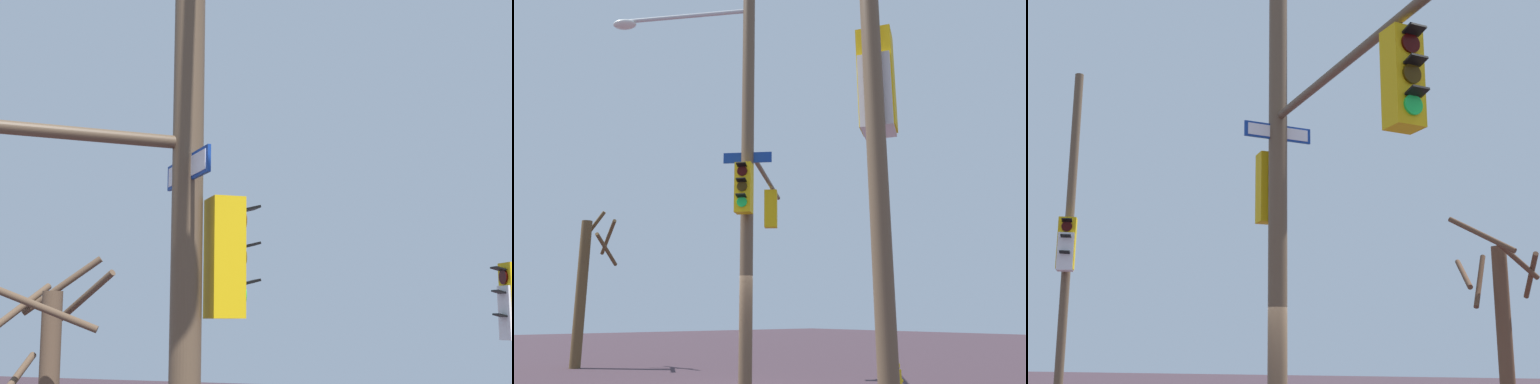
# 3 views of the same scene
# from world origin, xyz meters

# --- Properties ---
(main_signal_pole_assembly) EXTENTS (6.39, 4.12, 9.24)m
(main_signal_pole_assembly) POSITION_xyz_m (-0.39, -0.06, 4.93)
(main_signal_pole_assembly) COLOR brown
(main_signal_pole_assembly) RESTS_ON ground
(secondary_pole_assembly) EXTENTS (0.69, 0.52, 8.02)m
(secondary_pole_assembly) POSITION_xyz_m (2.56, 6.27, 4.01)
(secondary_pole_assembly) COLOR brown
(secondary_pole_assembly) RESTS_ON ground
(bare_tree_across_street) EXTENTS (1.77, 1.77, 4.65)m
(bare_tree_across_street) POSITION_xyz_m (5.53, -2.37, 2.30)
(bare_tree_across_street) COLOR brown
(bare_tree_across_street) RESTS_ON ground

